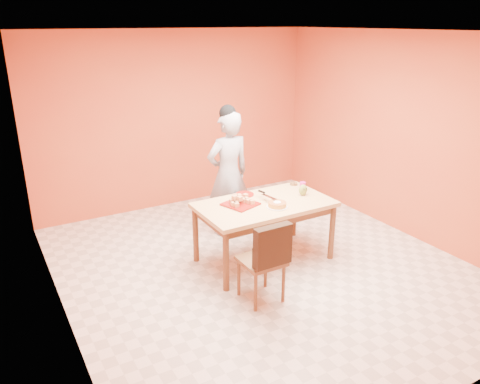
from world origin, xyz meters
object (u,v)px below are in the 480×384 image
person (228,174)px  sponge_cake (277,204)px  dining_table (265,210)px  red_dinner_plate (245,194)px  egg_ornament (303,190)px  dining_chair (262,259)px  checker_tin (294,184)px  pastry_platter (240,204)px  magenta_glass (303,186)px

person → sponge_cake: bearing=90.1°
person → dining_table: bearing=87.6°
person → red_dinner_plate: size_ratio=7.37×
person → egg_ornament: (0.54, -0.94, -0.03)m
dining_chair → red_dinner_plate: bearing=68.7°
dining_chair → checker_tin: 1.63m
pastry_platter → sponge_cake: size_ratio=1.63×
dining_chair → egg_ornament: 1.31m
dining_table → checker_tin: size_ratio=15.87×
sponge_cake → checker_tin: size_ratio=2.13×
person → egg_ornament: bearing=118.1°
dining_chair → pastry_platter: bearing=75.6°
person → red_dinner_plate: bearing=80.1°
dining_table → dining_chair: 0.91m
dining_chair → red_dinner_plate: size_ratio=3.98×
pastry_platter → egg_ornament: egg_ornament is taller
red_dinner_plate → sponge_cake: size_ratio=1.09×
dining_table → sponge_cake: bearing=-76.1°
dining_table → red_dinner_plate: 0.37m
dining_table → pastry_platter: bearing=163.6°
pastry_platter → checker_tin: size_ratio=3.47×
checker_tin → sponge_cake: bearing=-139.4°
dining_table → dining_chair: (-0.50, -0.73, -0.19)m
person → egg_ornament: 1.08m
magenta_glass → checker_tin: magenta_glass is taller
sponge_cake → checker_tin: sponge_cake is taller
red_dinner_plate → magenta_glass: (0.73, -0.22, 0.05)m
red_dinner_plate → sponge_cake: bearing=-77.5°
sponge_cake → egg_ornament: size_ratio=1.55×
red_dinner_plate → magenta_glass: bearing=-16.9°
pastry_platter → sponge_cake: sponge_cake is taller
dining_chair → red_dinner_plate: (0.42, 1.08, 0.29)m
person → red_dinner_plate: person is taller
dining_chair → pastry_platter: 0.89m
person → sponge_cake: size_ratio=8.00×
egg_ornament → checker_tin: size_ratio=1.37×
red_dinner_plate → magenta_glass: 0.76m
pastry_platter → egg_ornament: size_ratio=2.53×
pastry_platter → person: bearing=70.7°
dining_chair → dining_table: bearing=55.9°
sponge_cake → checker_tin: bearing=40.6°
person → pastry_platter: (-0.29, -0.83, -0.09)m
egg_ornament → magenta_glass: 0.18m
person → pastry_platter: person is taller
person → sponge_cake: (0.04, -1.11, -0.06)m
person → magenta_glass: person is taller
dining_table → pastry_platter: size_ratio=4.58×
dining_table → red_dinner_plate: size_ratio=6.88×
pastry_platter → magenta_glass: bearing=2.6°
dining_chair → sponge_cake: (0.55, 0.54, 0.32)m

